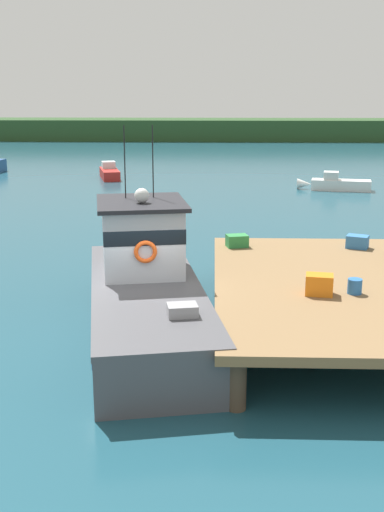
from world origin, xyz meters
name	(u,v)px	position (x,y,z in m)	size (l,w,h in m)	color
ground_plane	(141,326)	(0.00, 0.00, 0.00)	(200.00, 200.00, 0.00)	#1E4C5B
dock	(340,286)	(4.80, 0.00, 1.07)	(6.00, 9.00, 1.20)	#4C3D2D
main_fishing_boat	(145,286)	(0.10, 0.04, 1.01)	(3.97, 9.97, 4.80)	#4C4C51
crate_stack_near_edge	(237,241)	(2.45, 3.36, 1.38)	(0.60, 0.44, 0.35)	#2D8442
crate_single_far	(319,285)	(4.13, -1.03, 1.43)	(0.60, 0.44, 0.46)	orange
crate_single_by_cleat	(357,242)	(5.93, 3.34, 1.39)	(0.60, 0.44, 0.37)	#3370B2
bait_bucket	(355,286)	(4.94, -0.94, 1.37)	(0.32, 0.32, 0.34)	#2866B2
moored_boat_off_the_point	(336,184)	(8.88, 22.29, 0.37)	(4.29, 1.72, 1.07)	white
moored_boat_far_right	(109,172)	(-5.22, 27.15, 0.37)	(1.89, 4.27, 1.07)	red
far_shoreline	(200,129)	(0.00, 62.00, 1.20)	(120.00, 8.00, 2.40)	#284723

